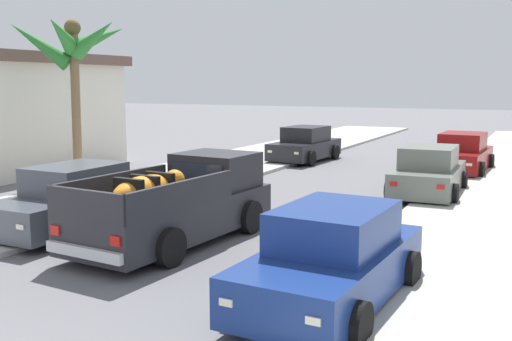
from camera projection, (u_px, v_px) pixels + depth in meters
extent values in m
cube|color=#B2AFA8|center=(125.00, 190.00, 18.63)|extent=(4.81, 60.00, 0.12)
cube|color=#B2AFA8|center=(498.00, 228.00, 13.77)|extent=(4.81, 60.00, 0.12)
cube|color=silver|center=(151.00, 193.00, 18.18)|extent=(0.16, 60.00, 0.10)
cube|color=silver|center=(453.00, 224.00, 14.21)|extent=(0.16, 60.00, 0.10)
cube|color=#28282D|center=(175.00, 216.00, 12.67)|extent=(2.26, 5.22, 0.80)
cube|color=#28282D|center=(216.00, 170.00, 13.92)|extent=(1.82, 1.61, 0.80)
cube|color=#283342|center=(197.00, 173.00, 13.27)|extent=(1.38, 0.15, 0.44)
cube|color=#283342|center=(233.00, 165.00, 14.56)|extent=(1.46, 0.16, 0.48)
cube|color=#28282D|center=(114.00, 187.00, 12.30)|extent=(0.33, 3.30, 0.56)
cube|color=#28282D|center=(183.00, 195.00, 11.38)|extent=(0.33, 3.30, 0.56)
cube|color=#28282D|center=(85.00, 205.00, 10.43)|extent=(1.88, 0.23, 0.56)
cube|color=silver|center=(84.00, 252.00, 10.48)|extent=(1.83, 0.24, 0.20)
cylinder|color=black|center=(182.00, 208.00, 14.50)|extent=(0.31, 0.78, 0.76)
cylinder|color=black|center=(250.00, 217.00, 13.52)|extent=(0.31, 0.78, 0.76)
cylinder|color=black|center=(94.00, 234.00, 12.00)|extent=(0.31, 0.78, 0.76)
cylinder|color=black|center=(169.00, 247.00, 11.02)|extent=(0.31, 0.78, 0.76)
cube|color=red|center=(55.00, 230.00, 10.84)|extent=(0.22, 0.05, 0.18)
cube|color=red|center=(115.00, 241.00, 10.09)|extent=(0.22, 0.05, 0.18)
ellipsoid|color=orange|center=(145.00, 190.00, 11.78)|extent=(0.81, 1.74, 0.60)
sphere|color=orange|center=(175.00, 180.00, 12.58)|extent=(0.44, 0.44, 0.44)
cube|color=black|center=(129.00, 194.00, 11.38)|extent=(0.72, 0.17, 0.61)
cube|color=black|center=(145.00, 190.00, 11.78)|extent=(0.72, 0.17, 0.61)
cube|color=black|center=(160.00, 187.00, 12.18)|extent=(0.72, 0.17, 0.61)
cube|color=slate|center=(428.00, 178.00, 18.06)|extent=(1.89, 4.25, 0.72)
cube|color=slate|center=(429.00, 157.00, 17.87)|extent=(1.58, 2.15, 0.64)
cube|color=#283342|center=(434.00, 154.00, 18.74)|extent=(1.37, 0.12, 0.52)
cube|color=#283342|center=(424.00, 161.00, 17.00)|extent=(1.34, 0.12, 0.50)
cylinder|color=black|center=(406.00, 177.00, 19.63)|extent=(0.24, 0.65, 0.64)
cylinder|color=black|center=(463.00, 181.00, 18.88)|extent=(0.24, 0.65, 0.64)
cylinder|color=black|center=(390.00, 190.00, 17.29)|extent=(0.24, 0.65, 0.64)
cylinder|color=black|center=(454.00, 195.00, 16.55)|extent=(0.24, 0.65, 0.64)
cube|color=red|center=(394.00, 184.00, 16.41)|extent=(0.20, 0.05, 0.12)
cube|color=white|center=(420.00, 166.00, 20.20)|extent=(0.20, 0.05, 0.10)
cube|color=red|center=(441.00, 187.00, 15.88)|extent=(0.20, 0.05, 0.12)
cube|color=white|center=(457.00, 168.00, 19.69)|extent=(0.20, 0.05, 0.10)
cube|color=#474C56|center=(74.00, 208.00, 13.78)|extent=(1.77, 4.20, 0.72)
cube|color=#474C56|center=(76.00, 178.00, 13.77)|extent=(1.52, 2.10, 0.64)
cube|color=#283342|center=(44.00, 186.00, 12.91)|extent=(1.37, 0.08, 0.52)
cube|color=#283342|center=(104.00, 174.00, 14.63)|extent=(1.34, 0.08, 0.50)
cylinder|color=black|center=(62.00, 234.00, 12.26)|extent=(0.22, 0.64, 0.64)
cylinder|color=black|center=(1.00, 224.00, 13.06)|extent=(0.22, 0.64, 0.64)
cylinder|color=black|center=(140.00, 210.00, 14.56)|extent=(0.22, 0.64, 0.64)
cylinder|color=black|center=(84.00, 203.00, 15.36)|extent=(0.22, 0.64, 0.64)
cube|color=red|center=(150.00, 191.00, 15.35)|extent=(0.20, 0.04, 0.12)
cube|color=white|center=(20.00, 227.00, 11.63)|extent=(0.20, 0.04, 0.10)
cube|color=red|center=(112.00, 187.00, 15.91)|extent=(0.20, 0.04, 0.12)
cube|color=navy|center=(332.00, 270.00, 9.15)|extent=(1.95, 4.28, 0.72)
cube|color=navy|center=(335.00, 227.00, 9.14)|extent=(1.62, 2.17, 0.64)
cube|color=#283342|center=(309.00, 242.00, 8.31)|extent=(1.37, 0.14, 0.52)
cube|color=#283342|center=(356.00, 216.00, 9.98)|extent=(1.34, 0.14, 0.50)
cylinder|color=black|center=(358.00, 325.00, 7.63)|extent=(0.25, 0.65, 0.64)
cylinder|color=black|center=(239.00, 300.00, 8.50)|extent=(0.25, 0.65, 0.64)
cylinder|color=black|center=(411.00, 270.00, 9.87)|extent=(0.25, 0.65, 0.64)
cylinder|color=black|center=(312.00, 255.00, 10.75)|extent=(0.25, 0.65, 0.64)
cube|color=red|center=(408.00, 238.00, 10.65)|extent=(0.20, 0.05, 0.12)
cube|color=white|center=(313.00, 321.00, 7.02)|extent=(0.20, 0.05, 0.10)
cube|color=red|center=(342.00, 230.00, 11.27)|extent=(0.20, 0.05, 0.12)
cube|color=white|center=(226.00, 302.00, 7.62)|extent=(0.20, 0.05, 0.10)
cube|color=maroon|center=(461.00, 159.00, 22.70)|extent=(1.92, 4.26, 0.72)
cube|color=maroon|center=(463.00, 141.00, 22.69)|extent=(1.60, 2.16, 0.64)
cube|color=#283342|center=(458.00, 144.00, 21.85)|extent=(1.37, 0.13, 0.52)
cube|color=#283342|center=(467.00, 140.00, 23.53)|extent=(1.34, 0.13, 0.50)
cylinder|color=black|center=(481.00, 170.00, 21.18)|extent=(0.24, 0.65, 0.64)
cylinder|color=black|center=(430.00, 167.00, 22.03)|extent=(0.24, 0.65, 0.64)
cylinder|color=black|center=(491.00, 162.00, 23.43)|extent=(0.24, 0.65, 0.64)
cylinder|color=black|center=(444.00, 159.00, 24.29)|extent=(0.24, 0.65, 0.64)
cube|color=red|center=(487.00, 151.00, 24.21)|extent=(0.20, 0.05, 0.12)
cube|color=white|center=(469.00, 165.00, 20.57)|extent=(0.20, 0.05, 0.10)
cube|color=red|center=(455.00, 150.00, 24.82)|extent=(0.20, 0.05, 0.12)
cube|color=white|center=(433.00, 162.00, 21.16)|extent=(0.20, 0.05, 0.10)
cube|color=black|center=(305.00, 149.00, 26.05)|extent=(2.00, 4.30, 0.72)
cube|color=black|center=(306.00, 134.00, 26.04)|extent=(1.64, 2.19, 0.64)
cube|color=#283342|center=(296.00, 136.00, 25.21)|extent=(1.37, 0.16, 0.52)
cube|color=#283342|center=(315.00, 133.00, 26.87)|extent=(1.34, 0.16, 0.50)
cylinder|color=black|center=(311.00, 158.00, 24.52)|extent=(0.26, 0.65, 0.64)
cylinder|color=black|center=(273.00, 156.00, 25.41)|extent=(0.26, 0.65, 0.64)
cylinder|color=black|center=(335.00, 152.00, 26.75)|extent=(0.26, 0.65, 0.64)
cylinder|color=black|center=(299.00, 150.00, 27.65)|extent=(0.26, 0.65, 0.64)
cube|color=red|center=(336.00, 143.00, 27.53)|extent=(0.20, 0.05, 0.12)
cube|color=white|center=(296.00, 153.00, 23.93)|extent=(0.20, 0.05, 0.10)
cube|color=red|center=(312.00, 142.00, 28.16)|extent=(0.20, 0.05, 0.12)
cube|color=white|center=(270.00, 151.00, 24.54)|extent=(0.20, 0.05, 0.10)
cylinder|color=brown|center=(76.00, 107.00, 19.72)|extent=(0.30, 0.37, 5.25)
cone|color=#2D7F33|center=(94.00, 38.00, 18.95)|extent=(1.90, 0.61, 1.41)
cone|color=#2D7F33|center=(100.00, 38.00, 20.16)|extent=(1.06, 2.23, 1.25)
cone|color=#2D7F33|center=(68.00, 38.00, 20.06)|extent=(1.68, 1.40, 1.25)
cone|color=#2D7F33|center=(39.00, 44.00, 19.33)|extent=(2.10, 1.56, 1.73)
cone|color=#2D7F33|center=(62.00, 34.00, 18.47)|extent=(1.24, 1.97, 1.27)
sphere|color=brown|center=(72.00, 27.00, 19.33)|extent=(0.53, 0.53, 0.53)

